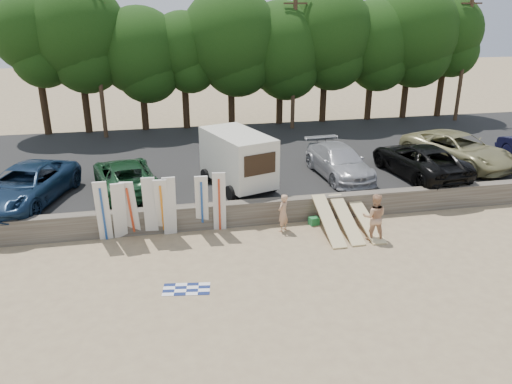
% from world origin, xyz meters
% --- Properties ---
extents(ground, '(120.00, 120.00, 0.00)m').
position_xyz_m(ground, '(0.00, 0.00, 0.00)').
color(ground, tan).
rests_on(ground, ground).
extents(seawall, '(44.00, 0.50, 1.00)m').
position_xyz_m(seawall, '(0.00, 3.00, 0.50)').
color(seawall, '#6B6356').
rests_on(seawall, ground).
extents(parking_lot, '(44.00, 14.50, 0.70)m').
position_xyz_m(parking_lot, '(0.00, 10.50, 0.35)').
color(parking_lot, '#282828').
rests_on(parking_lot, ground).
extents(treeline, '(32.03, 6.51, 9.23)m').
position_xyz_m(treeline, '(0.47, 17.58, 6.37)').
color(treeline, '#382616').
rests_on(treeline, parking_lot).
extents(utility_poles, '(25.80, 0.26, 9.00)m').
position_xyz_m(utility_poles, '(2.00, 16.00, 5.43)').
color(utility_poles, '#473321').
rests_on(utility_poles, parking_lot).
extents(box_trailer, '(3.16, 4.36, 2.51)m').
position_xyz_m(box_trailer, '(-3.42, 5.57, 2.11)').
color(box_trailer, beige).
rests_on(box_trailer, parking_lot).
extents(car_0, '(4.16, 6.15, 1.57)m').
position_xyz_m(car_0, '(-12.36, 5.40, 1.48)').
color(car_0, '#142947').
rests_on(car_0, parking_lot).
extents(car_1, '(3.31, 5.57, 1.45)m').
position_xyz_m(car_1, '(-8.38, 6.03, 1.43)').
color(car_1, '#15391F').
rests_on(car_1, parking_lot).
extents(car_2, '(2.36, 5.13, 1.45)m').
position_xyz_m(car_2, '(1.60, 6.11, 1.43)').
color(car_2, '#A6A7AC').
rests_on(car_2, parking_lot).
extents(car_3, '(3.15, 5.82, 1.55)m').
position_xyz_m(car_3, '(5.42, 5.48, 1.47)').
color(car_3, black).
rests_on(car_3, parking_lot).
extents(car_4, '(4.58, 6.47, 1.64)m').
position_xyz_m(car_4, '(8.17, 6.59, 1.52)').
color(car_4, '#948E5E').
rests_on(car_4, parking_lot).
extents(surfboard_upright_0, '(0.52, 0.64, 2.55)m').
position_xyz_m(surfboard_upright_0, '(-9.05, 2.44, 1.28)').
color(surfboard_upright_0, silver).
rests_on(surfboard_upright_0, ground).
extents(surfboard_upright_1, '(0.61, 0.91, 2.50)m').
position_xyz_m(surfboard_upright_1, '(-8.46, 2.40, 1.25)').
color(surfboard_upright_1, silver).
rests_on(surfboard_upright_1, ground).
extents(surfboard_upright_2, '(0.62, 0.91, 2.50)m').
position_xyz_m(surfboard_upright_2, '(-8.05, 2.49, 1.25)').
color(surfboard_upright_2, silver).
rests_on(surfboard_upright_2, ground).
extents(surfboard_upright_3, '(0.51, 0.61, 2.55)m').
position_xyz_m(surfboard_upright_3, '(-7.32, 2.54, 1.28)').
color(surfboard_upright_3, silver).
rests_on(surfboard_upright_3, ground).
extents(surfboard_upright_4, '(0.55, 0.87, 2.50)m').
position_xyz_m(surfboard_upright_4, '(-6.87, 2.48, 1.25)').
color(surfboard_upright_4, silver).
rests_on(surfboard_upright_4, ground).
extents(surfboard_upright_5, '(0.53, 0.63, 2.55)m').
position_xyz_m(surfboard_upright_5, '(-6.59, 2.42, 1.28)').
color(surfboard_upright_5, silver).
rests_on(surfboard_upright_5, ground).
extents(surfboard_upright_6, '(0.56, 0.84, 2.51)m').
position_xyz_m(surfboard_upright_6, '(-5.34, 2.55, 1.25)').
color(surfboard_upright_6, silver).
rests_on(surfboard_upright_6, ground).
extents(surfboard_upright_7, '(0.56, 0.58, 2.57)m').
position_xyz_m(surfboard_upright_7, '(-4.66, 2.50, 1.28)').
color(surfboard_upright_7, silver).
rests_on(surfboard_upright_7, ground).
extents(surfboard_low_0, '(0.56, 2.84, 1.11)m').
position_xyz_m(surfboard_low_0, '(-0.48, 1.51, 0.55)').
color(surfboard_low_0, '#DAC589').
rests_on(surfboard_low_0, ground).
extents(surfboard_low_1, '(0.56, 2.86, 1.03)m').
position_xyz_m(surfboard_low_1, '(0.29, 1.59, 0.51)').
color(surfboard_low_1, '#DAC589').
rests_on(surfboard_low_1, ground).
extents(surfboard_low_2, '(0.56, 2.93, 0.80)m').
position_xyz_m(surfboard_low_2, '(1.11, 1.58, 0.40)').
color(surfboard_low_2, '#DAC589').
rests_on(surfboard_low_2, ground).
extents(beachgoer_a, '(0.67, 0.66, 1.55)m').
position_xyz_m(beachgoer_a, '(-2.19, 2.09, 0.78)').
color(beachgoer_a, tan).
rests_on(beachgoer_a, ground).
extents(beachgoer_b, '(1.08, 0.95, 1.87)m').
position_xyz_m(beachgoer_b, '(1.02, 0.64, 0.94)').
color(beachgoer_b, tan).
rests_on(beachgoer_b, ground).
extents(cooler, '(0.44, 0.38, 0.32)m').
position_xyz_m(cooler, '(-0.79, 2.40, 0.16)').
color(cooler, '#248541').
rests_on(cooler, ground).
extents(gear_bag, '(0.35, 0.31, 0.22)m').
position_xyz_m(gear_bag, '(0.67, 2.02, 0.11)').
color(gear_bag, '#C24416').
rests_on(gear_bag, ground).
extents(beach_towel, '(1.70, 1.70, 0.00)m').
position_xyz_m(beach_towel, '(-6.29, -1.55, 0.01)').
color(beach_towel, white).
rests_on(beach_towel, ground).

